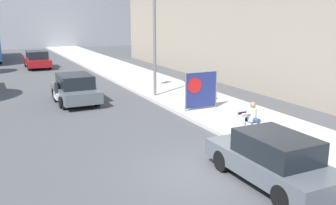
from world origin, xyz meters
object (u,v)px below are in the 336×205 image
(pedestrian_behind, at_px, (204,87))
(protest_banner, at_px, (201,90))
(traffic_light_pole, at_px, (140,18))
(car_on_road_distant, at_px, (37,60))
(motorcycle_on_road, at_px, (57,95))
(seated_protester, at_px, (253,117))
(car_on_road_nearest, at_px, (75,89))
(parked_car_curbside, at_px, (273,159))

(pedestrian_behind, bearing_deg, protest_banner, 8.90)
(traffic_light_pole, relative_size, car_on_road_distant, 1.51)
(pedestrian_behind, bearing_deg, traffic_light_pole, -97.59)
(car_on_road_distant, height_order, motorcycle_on_road, car_on_road_distant)
(protest_banner, distance_m, traffic_light_pole, 5.42)
(seated_protester, xyz_separation_m, motorcycle_on_road, (-5.64, 8.66, -0.29))
(seated_protester, bearing_deg, pedestrian_behind, 72.32)
(traffic_light_pole, height_order, motorcycle_on_road, traffic_light_pole)
(protest_banner, distance_m, motorcycle_on_road, 7.42)
(seated_protester, xyz_separation_m, traffic_light_pole, (-1.15, 8.22, 3.55))
(seated_protester, distance_m, car_on_road_distant, 23.83)
(car_on_road_nearest, height_order, motorcycle_on_road, car_on_road_nearest)
(motorcycle_on_road, bearing_deg, seated_protester, -56.94)
(seated_protester, bearing_deg, protest_banner, 80.69)
(protest_banner, relative_size, car_on_road_nearest, 0.41)
(protest_banner, height_order, parked_car_curbside, protest_banner)
(seated_protester, relative_size, parked_car_curbside, 0.30)
(parked_car_curbside, bearing_deg, protest_banner, 73.51)
(traffic_light_pole, bearing_deg, car_on_road_distant, 103.33)
(parked_car_curbside, height_order, car_on_road_nearest, car_on_road_nearest)
(pedestrian_behind, height_order, car_on_road_nearest, pedestrian_behind)
(protest_banner, bearing_deg, motorcycle_on_road, 142.13)
(protest_banner, xyz_separation_m, motorcycle_on_road, (-5.84, 4.54, -0.56))
(traffic_light_pole, height_order, car_on_road_distant, traffic_light_pole)
(seated_protester, distance_m, protest_banner, 4.13)
(seated_protester, xyz_separation_m, parked_car_curbside, (-2.01, -3.38, -0.11))
(car_on_road_nearest, bearing_deg, traffic_light_pole, -9.59)
(protest_banner, relative_size, car_on_road_distant, 0.42)
(car_on_road_distant, xyz_separation_m, motorcycle_on_road, (-0.90, -14.70, -0.21))
(car_on_road_nearest, height_order, car_on_road_distant, car_on_road_nearest)
(car_on_road_nearest, distance_m, motorcycle_on_road, 0.98)
(traffic_light_pole, relative_size, parked_car_curbside, 1.55)
(seated_protester, xyz_separation_m, car_on_road_distant, (-4.74, 23.36, -0.08))
(seated_protester, bearing_deg, car_on_road_distant, 94.97)
(protest_banner, relative_size, traffic_light_pole, 0.28)
(pedestrian_behind, xyz_separation_m, car_on_road_nearest, (-5.71, 3.67, -0.26))
(protest_banner, xyz_separation_m, car_on_road_distant, (-4.94, 19.24, -0.35))
(car_on_road_nearest, bearing_deg, motorcycle_on_road, -170.11)
(seated_protester, distance_m, motorcycle_on_road, 10.34)
(protest_banner, bearing_deg, parked_car_curbside, -106.49)
(parked_car_curbside, xyz_separation_m, car_on_road_distant, (-2.72, 26.73, 0.03))
(traffic_light_pole, distance_m, car_on_road_nearest, 5.10)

